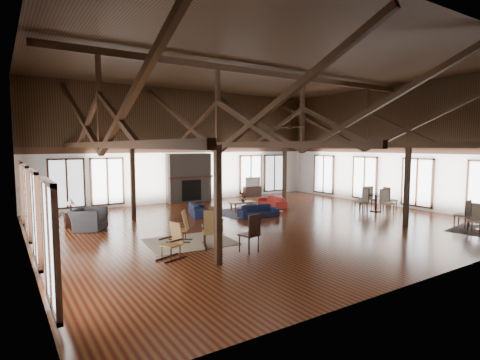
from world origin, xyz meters
TOP-DOWN VIEW (x-y plane):
  - floor at (0.00, 0.00)m, footprint 16.00×16.00m
  - ceiling at (0.00, 0.00)m, footprint 16.00×14.00m
  - wall_back at (0.00, 7.00)m, footprint 16.00×0.02m
  - wall_front at (0.00, -7.00)m, footprint 16.00×0.02m
  - wall_left at (-8.00, 0.00)m, footprint 0.02×14.00m
  - wall_right at (8.00, 0.00)m, footprint 0.02×14.00m
  - roof_truss at (0.00, 0.00)m, footprint 15.60×14.07m
  - post_grid at (0.00, 0.00)m, footprint 8.16×7.16m
  - fireplace at (0.00, 6.67)m, footprint 2.50×0.69m
  - ceiling_fan at (0.50, -1.00)m, footprint 1.60×1.60m
  - sofa_navy_front at (0.62, 1.15)m, footprint 1.80×0.98m
  - sofa_navy_left at (-1.33, 2.83)m, footprint 1.90×1.18m
  - sofa_orange at (2.78, 2.95)m, footprint 1.74×0.81m
  - coffee_table at (0.80, 2.67)m, footprint 1.17×0.61m
  - vase at (0.86, 2.69)m, footprint 0.23×0.23m
  - armchair at (-5.95, 2.48)m, footprint 1.49×1.54m
  - side_table_lamp at (-6.41, 3.32)m, footprint 0.43×0.43m
  - rocking_chair_a at (-3.83, -0.90)m, footprint 0.87×0.78m
  - rocking_chair_b at (-3.34, -1.97)m, footprint 0.75×0.98m
  - rocking_chair_c at (-4.74, -2.38)m, footprint 0.85×0.62m
  - side_chair_a at (-2.32, -0.34)m, footprint 0.54×0.54m
  - side_chair_b at (-2.69, -3.12)m, footprint 0.56×0.56m
  - cafe_table_far at (5.98, -0.70)m, footprint 2.11×2.11m
  - cup_far at (5.95, -0.74)m, footprint 0.16×0.16m
  - tv_console at (4.18, 6.75)m, footprint 1.15×0.43m
  - television at (4.20, 6.75)m, footprint 0.99×0.26m
  - rug_tan at (-3.64, -1.07)m, footprint 2.83×2.33m
  - rug_navy at (0.81, 2.52)m, footprint 3.17×2.51m

SIDE VIEW (x-z plane):
  - floor at x=0.00m, z-range 0.00..0.00m
  - rug_navy at x=0.81m, z-range 0.00..0.01m
  - rug_tan at x=-3.64m, z-range 0.00..0.01m
  - sofa_orange at x=2.78m, z-range 0.00..0.49m
  - sofa_navy_front at x=0.62m, z-range 0.00..0.50m
  - sofa_navy_left at x=-1.33m, z-range 0.00..0.52m
  - tv_console at x=4.18m, z-range 0.00..0.57m
  - coffee_table at x=0.80m, z-range 0.16..0.60m
  - armchair at x=-5.95m, z-range 0.00..0.77m
  - side_table_lamp at x=-6.41m, z-range -0.13..0.96m
  - rocking_chair_c at x=-4.74m, z-range -0.03..0.95m
  - rocking_chair_a at x=-3.83m, z-range -0.03..0.97m
  - rocking_chair_b at x=-3.34m, z-range -0.03..1.09m
  - vase at x=0.86m, z-range 0.44..0.62m
  - cafe_table_far at x=5.98m, z-range 0.00..1.08m
  - side_chair_a at x=-2.32m, z-range 0.08..1.01m
  - side_chair_b at x=-2.69m, z-range 0.09..1.20m
  - cup_far at x=5.95m, z-range 0.78..0.88m
  - television at x=4.20m, z-range 0.57..1.14m
  - fireplace at x=0.00m, z-range -0.01..2.59m
  - post_grid at x=0.00m, z-range 0.00..3.05m
  - wall_back at x=0.00m, z-range 0.00..6.00m
  - wall_front at x=0.00m, z-range 0.00..6.00m
  - wall_left at x=-8.00m, z-range 0.00..6.00m
  - wall_right at x=8.00m, z-range 0.00..6.00m
  - ceiling_fan at x=0.50m, z-range 3.36..4.11m
  - roof_truss at x=0.00m, z-range 2.46..5.60m
  - ceiling at x=0.00m, z-range 5.99..6.01m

